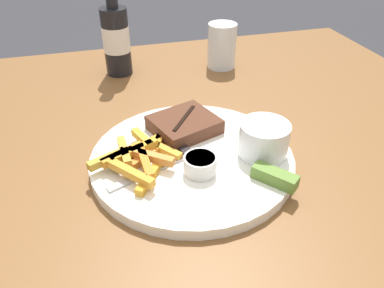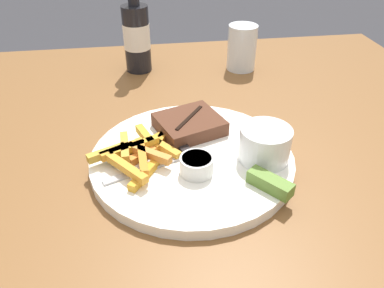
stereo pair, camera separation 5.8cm
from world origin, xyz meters
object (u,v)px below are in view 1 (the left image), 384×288
fork_utensil (145,174)px  drinking_glass (222,46)px  dinner_plate (192,159)px  pickle_spear (275,177)px  beer_bottle (116,37)px  knife_utensil (175,141)px  steak_portion (184,124)px  dipping_sauce_cup (201,164)px  coleslaw_cup (264,137)px

fork_utensil → drinking_glass: size_ratio=1.22×
dinner_plate → drinking_glass: 0.40m
dinner_plate → fork_utensil: bearing=-158.8°
pickle_spear → beer_bottle: size_ratio=0.27×
drinking_glass → knife_utensil: bearing=-121.0°
drinking_glass → fork_utensil: bearing=-123.0°
beer_bottle → drinking_glass: beer_bottle is taller
steak_portion → dipping_sauce_cup: same height
dipping_sauce_cup → pickle_spear: (0.10, -0.05, -0.01)m
coleslaw_cup → fork_utensil: coleslaw_cup is taller
pickle_spear → beer_bottle: beer_bottle is taller
pickle_spear → fork_utensil: size_ratio=0.51×
dinner_plate → steak_portion: 0.07m
steak_portion → drinking_glass: drinking_glass is taller
dinner_plate → fork_utensil: (-0.08, -0.03, 0.01)m
pickle_spear → fork_utensil: pickle_spear is taller
knife_utensil → pickle_spear: bearing=-157.1°
coleslaw_cup → knife_utensil: (-0.13, 0.07, -0.03)m
coleslaw_cup → fork_utensil: size_ratio=0.61×
pickle_spear → drinking_glass: bearing=80.5°
coleslaw_cup → fork_utensil: bearing=-178.6°
steak_portion → dinner_plate: bearing=-94.6°
pickle_spear → coleslaw_cup: bearing=79.9°
dipping_sauce_cup → knife_utensil: dipping_sauce_cup is taller
steak_portion → dipping_sauce_cup: bearing=-92.5°
pickle_spear → knife_utensil: 0.18m
coleslaw_cup → pickle_spear: size_ratio=1.20×
coleslaw_cup → beer_bottle: size_ratio=0.32×
pickle_spear → knife_utensil: (-0.12, 0.14, -0.01)m
fork_utensil → steak_portion: bearing=28.8°
dipping_sauce_cup → drinking_glass: drinking_glass is taller
dipping_sauce_cup → fork_utensil: size_ratio=0.39×
coleslaw_cup → dipping_sauce_cup: coleslaw_cup is taller
coleslaw_cup → pickle_spear: coleslaw_cup is taller
dipping_sauce_cup → pickle_spear: size_ratio=0.76×
beer_bottle → drinking_glass: 0.25m
dipping_sauce_cup → beer_bottle: size_ratio=0.20×
dipping_sauce_cup → fork_utensil: bearing=169.4°
fork_utensil → drinking_glass: 0.47m
fork_utensil → beer_bottle: beer_bottle is taller
fork_utensil → beer_bottle: 0.42m
coleslaw_cup → dipping_sauce_cup: size_ratio=1.58×
knife_utensil → drinking_glass: bearing=-48.2°
dinner_plate → drinking_glass: (0.17, 0.36, 0.04)m
dinner_plate → beer_bottle: size_ratio=1.32×
steak_portion → fork_utensil: size_ratio=1.00×
pickle_spear → knife_utensil: bearing=130.1°
coleslaw_cup → knife_utensil: 0.15m
dinner_plate → pickle_spear: 0.14m
coleslaw_cup → dipping_sauce_cup: (-0.11, -0.02, -0.01)m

